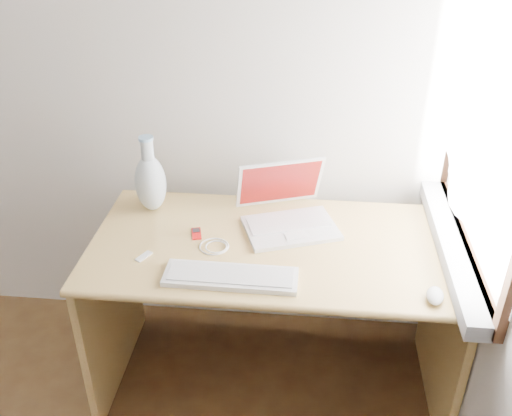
# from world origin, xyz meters

# --- Properties ---
(back_wall) EXTENTS (3.50, 0.04, 2.60)m
(back_wall) POSITION_xyz_m (0.00, 1.75, 1.30)
(back_wall) COLOR white
(back_wall) RESTS_ON floor
(window) EXTENTS (0.11, 0.99, 1.10)m
(window) POSITION_xyz_m (1.72, 1.30, 1.28)
(window) COLOR white
(window) RESTS_ON right_wall
(desk) EXTENTS (1.42, 0.71, 0.75)m
(desk) POSITION_xyz_m (1.03, 1.39, 0.54)
(desk) COLOR tan
(desk) RESTS_ON floor
(laptop) EXTENTS (0.42, 0.41, 0.24)m
(laptop) POSITION_xyz_m (1.09, 1.45, 0.81)
(laptop) COLOR white
(laptop) RESTS_ON desk
(external_keyboard) EXTENTS (0.47, 0.15, 0.02)m
(external_keyboard) POSITION_xyz_m (0.89, 1.06, 0.76)
(external_keyboard) COLOR white
(external_keyboard) RESTS_ON desk
(mouse) EXTENTS (0.07, 0.11, 0.03)m
(mouse) POSITION_xyz_m (1.59, 1.02, 0.77)
(mouse) COLOR white
(mouse) RESTS_ON desk
(ipod) EXTENTS (0.05, 0.09, 0.01)m
(ipod) POSITION_xyz_m (0.72, 1.33, 0.76)
(ipod) COLOR #B40C0D
(ipod) RESTS_ON desk
(cable_coil) EXTENTS (0.13, 0.13, 0.01)m
(cable_coil) POSITION_xyz_m (0.80, 1.25, 0.76)
(cable_coil) COLOR white
(cable_coil) RESTS_ON desk
(remote) EXTENTS (0.06, 0.07, 0.01)m
(remote) POSITION_xyz_m (0.55, 1.16, 0.76)
(remote) COLOR white
(remote) RESTS_ON desk
(vase) EXTENTS (0.13, 0.13, 0.33)m
(vase) POSITION_xyz_m (0.50, 1.51, 0.89)
(vase) COLOR silver
(vase) RESTS_ON desk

